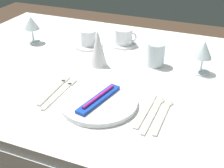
{
  "coord_description": "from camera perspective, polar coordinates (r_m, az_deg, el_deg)",
  "views": [
    {
      "loc": [
        0.37,
        -1.07,
        1.33
      ],
      "look_at": [
        -0.01,
        -0.15,
        0.76
      ],
      "focal_mm": 49.27,
      "sensor_mm": 36.0,
      "label": 1
    }
  ],
  "objects": [
    {
      "name": "fork_inner",
      "position": [
        1.17,
        -10.43,
        -0.91
      ],
      "size": [
        0.03,
        0.22,
        0.0
      ],
      "color": "beige",
      "rests_on": "dining_table"
    },
    {
      "name": "spoon_dessert",
      "position": [
        1.04,
        9.82,
        -5.18
      ],
      "size": [
        0.03,
        0.21,
        0.01
      ],
      "color": "beige",
      "rests_on": "dining_table"
    },
    {
      "name": "wine_glass_left",
      "position": [
        1.59,
        -14.72,
        10.64
      ],
      "size": [
        0.08,
        0.08,
        0.13
      ],
      "color": "silver",
      "rests_on": "dining_table"
    },
    {
      "name": "coffee_cup_far",
      "position": [
        1.52,
        2.21,
        8.84
      ],
      "size": [
        0.11,
        0.09,
        0.07
      ],
      "color": "white",
      "rests_on": "saucer_far"
    },
    {
      "name": "toothbrush_package",
      "position": [
        1.05,
        -2.48,
        -2.74
      ],
      "size": [
        0.08,
        0.21,
        0.02
      ],
      "color": "blue",
      "rests_on": "dinner_plate"
    },
    {
      "name": "saucer_right",
      "position": [
        1.52,
        -4.39,
        7.13
      ],
      "size": [
        0.14,
        0.14,
        0.01
      ],
      "primitive_type": "cylinder",
      "color": "white",
      "rests_on": "dining_table"
    },
    {
      "name": "dinner_knife",
      "position": [
        1.03,
        6.22,
        -5.07
      ],
      "size": [
        0.02,
        0.22,
        0.0
      ],
      "color": "beige",
      "rests_on": "dining_table"
    },
    {
      "name": "wine_glass_right",
      "position": [
        1.28,
        16.67,
        5.76
      ],
      "size": [
        0.07,
        0.07,
        0.14
      ],
      "color": "silver",
      "rests_on": "dining_table"
    },
    {
      "name": "dining_table",
      "position": [
        1.32,
        2.82,
        -0.94
      ],
      "size": [
        1.8,
        1.11,
        0.74
      ],
      "color": "white",
      "rests_on": "ground"
    },
    {
      "name": "fork_outer",
      "position": [
        1.14,
        -9.44,
        -1.58
      ],
      "size": [
        0.02,
        0.23,
        0.0
      ],
      "color": "beige",
      "rests_on": "dining_table"
    },
    {
      "name": "drink_tumbler",
      "position": [
        1.32,
        8.16,
        5.41
      ],
      "size": [
        0.08,
        0.08,
        0.1
      ],
      "color": "silver",
      "rests_on": "dining_table"
    },
    {
      "name": "coffee_cup_right",
      "position": [
        1.51,
        -4.38,
        8.58
      ],
      "size": [
        0.1,
        0.08,
        0.07
      ],
      "color": "white",
      "rests_on": "saucer_right"
    },
    {
      "name": "dinner_plate",
      "position": [
        1.06,
        -2.46,
        -3.5
      ],
      "size": [
        0.27,
        0.27,
        0.02
      ],
      "primitive_type": "cylinder",
      "color": "white",
      "rests_on": "dining_table"
    },
    {
      "name": "spoon_soup",
      "position": [
        1.04,
        8.07,
        -4.85
      ],
      "size": [
        0.03,
        0.23,
        0.01
      ],
      "color": "beige",
      "rests_on": "dining_table"
    },
    {
      "name": "napkin_folded",
      "position": [
        1.3,
        -2.6,
        6.64
      ],
      "size": [
        0.08,
        0.08,
        0.16
      ],
      "primitive_type": "cone",
      "color": "white",
      "rests_on": "dining_table"
    },
    {
      "name": "saucer_far",
      "position": [
        1.54,
        2.12,
        7.4
      ],
      "size": [
        0.13,
        0.13,
        0.01
      ],
      "primitive_type": "cylinder",
      "color": "white",
      "rests_on": "dining_table"
    }
  ]
}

